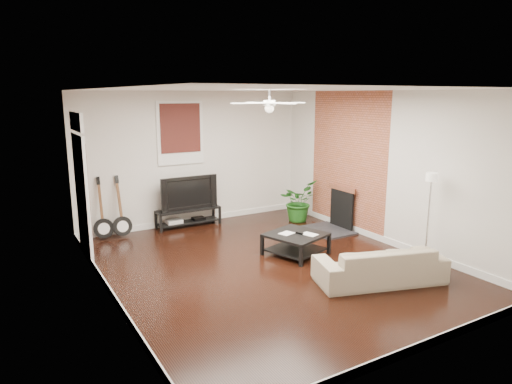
% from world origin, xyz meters
% --- Properties ---
extents(room, '(5.01, 6.01, 2.81)m').
position_xyz_m(room, '(0.00, 0.00, 1.40)').
color(room, black).
rests_on(room, ground).
extents(brick_accent, '(0.02, 2.20, 2.80)m').
position_xyz_m(brick_accent, '(2.49, 1.00, 1.40)').
color(brick_accent, '#A65535').
rests_on(brick_accent, floor).
extents(fireplace, '(0.80, 1.10, 0.92)m').
position_xyz_m(fireplace, '(2.20, 1.00, 0.46)').
color(fireplace, black).
rests_on(fireplace, floor).
extents(window_back, '(1.00, 0.06, 1.30)m').
position_xyz_m(window_back, '(-0.30, 2.97, 1.95)').
color(window_back, '#3D1210').
rests_on(window_back, wall_back).
extents(door_left, '(0.08, 1.00, 2.50)m').
position_xyz_m(door_left, '(-2.46, 1.90, 1.25)').
color(door_left, white).
rests_on(door_left, wall_left).
extents(tv_stand, '(1.36, 0.36, 0.38)m').
position_xyz_m(tv_stand, '(-0.26, 2.78, 0.19)').
color(tv_stand, black).
rests_on(tv_stand, floor).
extents(tv, '(1.22, 0.16, 0.70)m').
position_xyz_m(tv, '(-0.26, 2.80, 0.73)').
color(tv, black).
rests_on(tv, tv_stand).
extents(coffee_table, '(1.11, 1.11, 0.37)m').
position_xyz_m(coffee_table, '(0.69, 0.22, 0.18)').
color(coffee_table, black).
rests_on(coffee_table, floor).
extents(sofa, '(2.02, 1.26, 0.55)m').
position_xyz_m(sofa, '(1.07, -1.39, 0.27)').
color(sofa, tan).
rests_on(sofa, floor).
extents(floor_lamp, '(0.32, 0.32, 1.54)m').
position_xyz_m(floor_lamp, '(2.20, -1.29, 0.77)').
color(floor_lamp, silver).
rests_on(floor_lamp, floor).
extents(potted_plant, '(1.04, 1.01, 0.89)m').
position_xyz_m(potted_plant, '(1.98, 1.97, 0.44)').
color(potted_plant, '#1E5D1A').
rests_on(potted_plant, floor).
extents(guitar_left, '(0.39, 0.28, 1.22)m').
position_xyz_m(guitar_left, '(-2.01, 2.75, 0.61)').
color(guitar_left, black).
rests_on(guitar_left, floor).
extents(guitar_right, '(0.39, 0.29, 1.22)m').
position_xyz_m(guitar_right, '(-1.66, 2.72, 0.61)').
color(guitar_right, black).
rests_on(guitar_right, floor).
extents(ceiling_fan, '(1.24, 1.24, 0.32)m').
position_xyz_m(ceiling_fan, '(0.00, 0.00, 2.60)').
color(ceiling_fan, white).
rests_on(ceiling_fan, ceiling).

